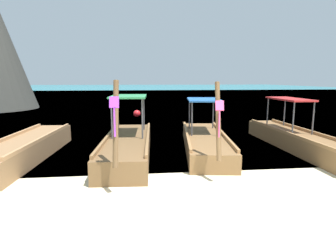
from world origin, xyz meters
TOP-DOWN VIEW (x-y plane):
  - ground at (0.00, 0.00)m, footprint 120.00×120.00m
  - sea_water at (0.00, 62.47)m, footprint 120.00×120.00m
  - longtail_boat_turquoise_ribbon at (-4.54, 4.32)m, footprint 1.53×5.99m
  - longtail_boat_violet_ribbon at (-1.34, 4.30)m, footprint 1.68×5.94m
  - longtail_boat_pink_ribbon at (1.36, 4.81)m, footprint 2.06×6.00m
  - longtail_boat_green_ribbon at (4.69, 4.42)m, footprint 1.06×7.04m
  - mooring_buoy_near at (-1.05, 13.94)m, footprint 0.47×0.47m

SIDE VIEW (x-z plane):
  - ground at x=0.00m, z-range 0.00..0.00m
  - sea_water at x=0.00m, z-range 0.00..0.00m
  - mooring_buoy_near at x=-1.05m, z-range 0.00..0.48m
  - longtail_boat_pink_ribbon at x=1.36m, z-range -0.89..1.57m
  - longtail_boat_turquoise_ribbon at x=-4.54m, z-range -1.11..1.80m
  - longtail_boat_green_ribbon at x=4.69m, z-range -0.81..1.53m
  - longtail_boat_violet_ribbon at x=-1.34m, z-range -0.89..1.62m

